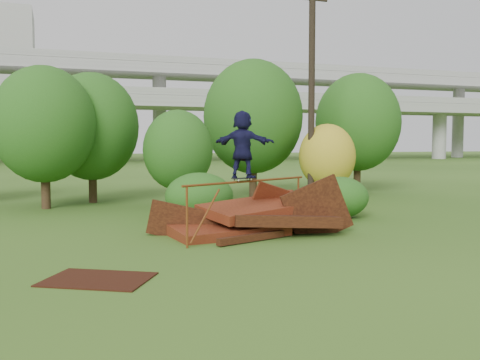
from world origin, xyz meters
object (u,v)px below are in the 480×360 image
object	(u,v)px
scrap_pile	(255,219)
skater	(243,144)
utility_pole	(312,92)
flat_plate	(98,279)

from	to	relation	value
scrap_pile	skater	size ratio (longest dim) A/B	3.19
skater	utility_pole	world-z (taller)	utility_pole
flat_plate	utility_pole	world-z (taller)	utility_pole
flat_plate	utility_pole	size ratio (longest dim) A/B	0.21
skater	utility_pole	xyz separation A→B (m)	(5.69, 7.12, 2.25)
utility_pole	scrap_pile	bearing A→B (deg)	-127.73
scrap_pile	skater	distance (m)	2.29
skater	flat_plate	distance (m)	6.02
scrap_pile	utility_pole	bearing A→B (deg)	52.27
flat_plate	scrap_pile	bearing A→B (deg)	39.63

